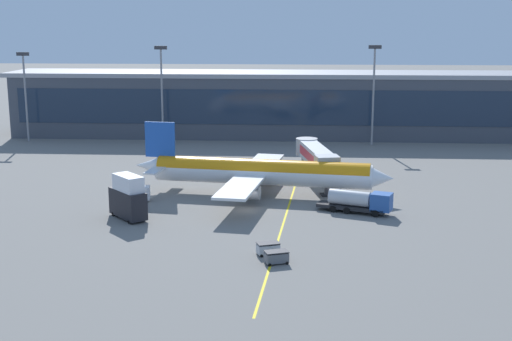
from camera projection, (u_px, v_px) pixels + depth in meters
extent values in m
plane|color=slate|center=(248.00, 210.00, 101.84)|extent=(700.00, 700.00, 0.00)
cube|color=yellow|center=(288.00, 207.00, 103.42)|extent=(5.32, 79.86, 0.01)
cube|color=#424751|center=(344.00, 107.00, 165.68)|extent=(157.22, 16.95, 14.32)
cube|color=#1E2D42|center=(346.00, 108.00, 157.20)|extent=(152.50, 0.16, 8.02)
cube|color=#99999E|center=(345.00, 74.00, 164.06)|extent=(160.36, 17.29, 1.00)
cylinder|color=white|center=(262.00, 173.00, 109.46)|extent=(34.70, 8.44, 3.81)
cylinder|color=orange|center=(262.00, 171.00, 109.38)|extent=(34.00, 8.20, 3.66)
cone|color=white|center=(381.00, 178.00, 105.85)|extent=(4.27, 4.11, 3.62)
cone|color=white|center=(149.00, 166.00, 113.02)|extent=(4.97, 3.83, 3.24)
cube|color=#1E51B2|center=(160.00, 140.00, 111.70)|extent=(4.96, 1.03, 5.72)
cube|color=white|center=(171.00, 161.00, 116.14)|extent=(2.81, 6.32, 0.24)
cube|color=white|center=(156.00, 170.00, 108.83)|extent=(2.81, 6.32, 0.24)
cube|color=white|center=(263.00, 163.00, 118.58)|extent=(6.71, 15.01, 0.40)
cube|color=white|center=(240.00, 187.00, 101.04)|extent=(6.71, 15.01, 0.40)
cylinder|color=#939399|center=(266.00, 174.00, 116.17)|extent=(3.19, 2.48, 2.10)
cylinder|color=#939399|center=(250.00, 193.00, 103.63)|extent=(3.19, 2.48, 2.10)
cylinder|color=black|center=(340.00, 196.00, 107.72)|extent=(1.04, 0.53, 1.00)
cylinder|color=slate|center=(340.00, 191.00, 107.53)|extent=(0.20, 0.20, 1.80)
cylinder|color=black|center=(251.00, 189.00, 112.18)|extent=(1.04, 0.53, 1.00)
cylinder|color=slate|center=(251.00, 184.00, 111.99)|extent=(0.20, 0.20, 1.80)
cylinder|color=black|center=(247.00, 194.00, 108.89)|extent=(1.04, 0.53, 1.00)
cylinder|color=slate|center=(247.00, 189.00, 108.70)|extent=(0.20, 0.20, 1.80)
cube|color=#B2B7BC|center=(316.00, 155.00, 116.96)|extent=(6.04, 16.43, 2.80)
cube|color=red|center=(316.00, 155.00, 116.96)|extent=(5.66, 13.91, 1.54)
cube|color=#9EA3A8|center=(327.00, 165.00, 109.13)|extent=(4.15, 3.83, 2.94)
cylinder|color=#4C4C51|center=(327.00, 185.00, 109.80)|extent=(0.70, 0.70, 3.60)
cube|color=#262628|center=(326.00, 195.00, 110.15)|extent=(2.11, 2.11, 0.30)
cylinder|color=gray|center=(307.00, 147.00, 124.78)|extent=(3.90, 3.90, 3.08)
cylinder|color=gray|center=(306.00, 164.00, 125.46)|extent=(1.80, 1.80, 3.60)
cube|color=#232326|center=(351.00, 207.00, 100.54)|extent=(10.24, 5.83, 0.50)
cube|color=#26519E|center=(382.00, 202.00, 98.53)|extent=(3.50, 3.32, 2.50)
cube|color=black|center=(390.00, 199.00, 97.92)|extent=(0.95, 2.21, 1.12)
cylinder|color=#B7BABF|center=(350.00, 198.00, 100.37)|extent=(6.39, 4.15, 2.20)
cylinder|color=black|center=(379.00, 210.00, 100.13)|extent=(1.06, 0.68, 1.00)
cylinder|color=black|center=(375.00, 214.00, 98.01)|extent=(1.06, 0.68, 1.00)
cylinder|color=black|center=(352.00, 207.00, 101.77)|extent=(1.06, 0.68, 1.00)
cylinder|color=black|center=(347.00, 211.00, 99.65)|extent=(1.06, 0.68, 1.00)
cylinder|color=black|center=(338.00, 205.00, 102.61)|extent=(1.06, 0.68, 1.00)
cylinder|color=black|center=(333.00, 209.00, 100.49)|extent=(1.06, 0.68, 1.00)
cube|color=black|center=(128.00, 203.00, 96.97)|extent=(6.39, 6.74, 3.80)
cube|color=silver|center=(128.00, 183.00, 96.08)|extent=(5.17, 5.39, 2.20)
cylinder|color=black|center=(113.00, 214.00, 98.53)|extent=(0.59, 0.61, 0.60)
cylinder|color=black|center=(128.00, 211.00, 99.88)|extent=(0.59, 0.61, 0.60)
cylinder|color=black|center=(129.00, 222.00, 94.86)|extent=(0.59, 0.61, 0.60)
cylinder|color=black|center=(144.00, 219.00, 96.22)|extent=(0.59, 0.61, 0.60)
cube|color=white|center=(133.00, 193.00, 106.55)|extent=(5.25, 2.81, 2.00)
cube|color=black|center=(125.00, 191.00, 106.38)|extent=(2.01, 2.13, 0.60)
cylinder|color=black|center=(122.00, 201.00, 105.70)|extent=(0.63, 0.34, 0.60)
cylinder|color=black|center=(123.00, 198.00, 107.54)|extent=(0.63, 0.34, 0.60)
cylinder|color=black|center=(145.00, 201.00, 105.99)|extent=(0.63, 0.34, 0.60)
cylinder|color=black|center=(146.00, 197.00, 107.83)|extent=(0.63, 0.34, 0.60)
cube|color=#595B60|center=(276.00, 257.00, 79.23)|extent=(2.96, 2.30, 1.10)
cube|color=#333338|center=(276.00, 251.00, 79.09)|extent=(3.02, 2.35, 0.10)
cylinder|color=black|center=(270.00, 265.00, 78.36)|extent=(0.38, 0.24, 0.36)
cylinder|color=black|center=(266.00, 261.00, 79.77)|extent=(0.38, 0.24, 0.36)
cylinder|color=black|center=(287.00, 263.00, 78.93)|extent=(0.38, 0.24, 0.36)
cylinder|color=black|center=(283.00, 259.00, 80.34)|extent=(0.38, 0.24, 0.36)
cube|color=#B2B7BC|center=(268.00, 249.00, 82.23)|extent=(2.96, 2.30, 1.10)
cube|color=#333338|center=(268.00, 243.00, 82.09)|extent=(3.02, 2.35, 0.10)
cylinder|color=black|center=(262.00, 256.00, 81.36)|extent=(0.38, 0.24, 0.36)
cylinder|color=black|center=(258.00, 252.00, 82.77)|extent=(0.38, 0.24, 0.36)
cylinder|color=black|center=(278.00, 254.00, 81.93)|extent=(0.38, 0.24, 0.36)
cylinder|color=black|center=(274.00, 250.00, 83.34)|extent=(0.38, 0.24, 0.36)
cylinder|color=gray|center=(162.00, 97.00, 155.87)|extent=(0.44, 0.44, 21.00)
cube|color=#333338|center=(161.00, 48.00, 153.57)|extent=(2.80, 0.50, 0.80)
cylinder|color=gray|center=(373.00, 98.00, 152.89)|extent=(0.44, 0.44, 21.26)
cube|color=#333338|center=(375.00, 47.00, 150.56)|extent=(2.80, 0.50, 0.80)
cylinder|color=gray|center=(26.00, 99.00, 158.00)|extent=(0.44, 0.44, 19.53)
cube|color=#333338|center=(23.00, 54.00, 155.86)|extent=(2.80, 0.50, 0.80)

